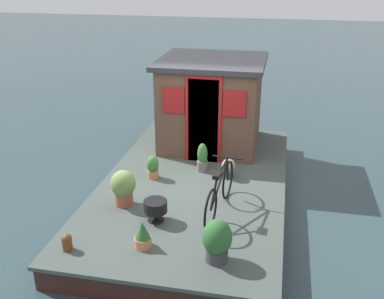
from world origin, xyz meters
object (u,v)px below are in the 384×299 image
charcoal_grill (155,207)px  bicycle (220,192)px  potted_plant_sage (228,167)px  houseboat_cabin (211,102)px  potted_plant_basil (202,158)px  potted_plant_fern (217,240)px  potted_plant_lavender (123,187)px  potted_plant_mint (153,167)px  mooring_bollard (67,242)px  potted_plant_ivy (143,235)px

charcoal_grill → bicycle: bearing=-64.3°
bicycle → potted_plant_sage: (1.29, 0.02, -0.16)m
potted_plant_sage → houseboat_cabin: bearing=20.4°
bicycle → potted_plant_basil: 1.59m
potted_plant_fern → charcoal_grill: size_ratio=1.69×
houseboat_cabin → bicycle: 3.04m
houseboat_cabin → potted_plant_lavender: bearing=162.0°
potted_plant_basil → potted_plant_mint: bearing=120.2°
houseboat_cabin → potted_plant_sage: 1.88m
houseboat_cabin → bicycle: size_ratio=1.29×
potted_plant_mint → potted_plant_fern: size_ratio=0.71×
potted_plant_lavender → potted_plant_fern: size_ratio=0.99×
potted_plant_basil → mooring_bollard: (-2.94, 1.38, -0.13)m
potted_plant_basil → mooring_bollard: size_ratio=2.24×
potted_plant_ivy → potted_plant_fern: bearing=-95.3°
potted_plant_lavender → potted_plant_mint: bearing=-10.1°
houseboat_cabin → mooring_bollard: (-4.36, 1.31, -0.82)m
potted_plant_sage → potted_plant_fern: potted_plant_fern is taller
houseboat_cabin → potted_plant_basil: (-1.42, -0.07, -0.69)m
potted_plant_mint → mooring_bollard: 2.50m
potted_plant_lavender → houseboat_cabin: bearing=-18.0°
potted_plant_lavender → potted_plant_mint: size_ratio=1.39×
potted_plant_sage → potted_plant_basil: potted_plant_basil is taller
potted_plant_ivy → mooring_bollard: (-0.29, 1.02, -0.06)m
bicycle → potted_plant_fern: 1.27m
potted_plant_mint → potted_plant_sage: 1.41m
potted_plant_lavender → potted_plant_sage: 2.08m
houseboat_cabin → potted_plant_mint: size_ratio=4.99×
potted_plant_sage → mooring_bollard: (-2.74, 1.92, -0.08)m
houseboat_cabin → potted_plant_lavender: (-2.98, 0.97, -0.62)m
houseboat_cabin → potted_plant_sage: size_ratio=5.89×
houseboat_cabin → potted_plant_ivy: bearing=175.9°
potted_plant_ivy → charcoal_grill: bearing=1.2°
bicycle → potted_plant_fern: bicycle is taller
houseboat_cabin → potted_plant_mint: 2.20m
potted_plant_mint → potted_plant_ivy: 2.21m
potted_plant_mint → charcoal_grill: size_ratio=1.20×
potted_plant_mint → mooring_bollard: bearing=167.6°
potted_plant_ivy → potted_plant_sage: potted_plant_ivy is taller
houseboat_cabin → potted_plant_fern: size_ratio=3.54×
bicycle → potted_plant_sage: 1.30m
potted_plant_lavender → charcoal_grill: 0.77m
potted_plant_ivy → potted_plant_fern: potted_plant_fern is taller
potted_plant_lavender → potted_plant_basil: potted_plant_lavender is taller
potted_plant_fern → charcoal_grill: bearing=53.3°
potted_plant_mint → potted_plant_sage: (0.29, -1.38, -0.00)m
bicycle → potted_plant_ivy: 1.49m
potted_plant_ivy → potted_plant_lavender: bearing=31.6°
mooring_bollard → potted_plant_basil: bearing=-25.2°
potted_plant_mint → potted_plant_sage: size_ratio=1.18×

